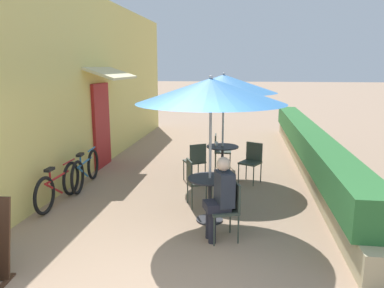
{
  "coord_description": "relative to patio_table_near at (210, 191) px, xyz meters",
  "views": [
    {
      "loc": [
        1.16,
        -3.62,
        2.51
      ],
      "look_at": [
        0.15,
        3.56,
        1.0
      ],
      "focal_mm": 35.0,
      "sensor_mm": 36.0,
      "label": 1
    }
  ],
  "objects": [
    {
      "name": "cafe_facade_wall",
      "position": [
        -3.18,
        3.53,
        1.57
      ],
      "size": [
        0.98,
        11.7,
        4.2
      ],
      "color": "#E0CC6B",
      "rests_on": "ground_plane"
    },
    {
      "name": "planter_hedge",
      "position": [
        2.11,
        3.56,
        0.02
      ],
      "size": [
        0.6,
        10.7,
        1.01
      ],
      "color": "tan",
      "rests_on": "ground_plane"
    },
    {
      "name": "patio_table_near",
      "position": [
        0.0,
        0.0,
        0.0
      ],
      "size": [
        0.73,
        0.73,
        0.73
      ],
      "color": "#28282D",
      "rests_on": "ground_plane"
    },
    {
      "name": "patio_umbrella_near",
      "position": [
        -0.0,
        0.0,
        1.62
      ],
      "size": [
        2.35,
        2.35,
        2.38
      ],
      "color": "#B7B7BC",
      "rests_on": "ground_plane"
    },
    {
      "name": "cafe_chair_near_left",
      "position": [
        0.32,
        -0.63,
        0.0
      ],
      "size": [
        0.52,
        0.52,
        0.87
      ],
      "rotation": [
        0.0,
        0.0,
        8.22
      ],
      "color": "#384238",
      "rests_on": "ground_plane"
    },
    {
      "name": "seated_patron_near_left",
      "position": [
        0.22,
        -0.67,
        0.17
      ],
      "size": [
        0.49,
        0.44,
        1.25
      ],
      "rotation": [
        0.0,
        0.0,
        8.22
      ],
      "color": "#23232D",
      "rests_on": "ground_plane"
    },
    {
      "name": "cafe_chair_near_right",
      "position": [
        -0.32,
        0.63,
        0.0
      ],
      "size": [
        0.52,
        0.52,
        0.87
      ],
      "rotation": [
        0.0,
        0.0,
        11.36
      ],
      "color": "#384238",
      "rests_on": "ground_plane"
    },
    {
      "name": "coffee_cup_near",
      "position": [
        0.16,
        0.06,
        0.26
      ],
      "size": [
        0.07,
        0.07,
        0.09
      ],
      "color": "#B73D3D",
      "rests_on": "patio_table_near"
    },
    {
      "name": "patio_table_mid",
      "position": [
        0.05,
        2.5,
        0.0
      ],
      "size": [
        0.73,
        0.73,
        0.73
      ],
      "color": "#28282D",
      "rests_on": "ground_plane"
    },
    {
      "name": "patio_umbrella_mid",
      "position": [
        0.05,
        2.5,
        1.62
      ],
      "size": [
        2.35,
        2.35,
        2.38
      ],
      "color": "#B7B7BC",
      "rests_on": "ground_plane"
    },
    {
      "name": "cafe_chair_mid_left",
      "position": [
        0.71,
        2.24,
        0.0
      ],
      "size": [
        0.54,
        0.54,
        0.87
      ],
      "rotation": [
        0.0,
        0.0,
        8.94
      ],
      "color": "#384238",
      "rests_on": "ground_plane"
    },
    {
      "name": "cafe_chair_mid_right",
      "position": [
        -0.05,
        3.2,
        0.0
      ],
      "size": [
        0.42,
        0.42,
        0.87
      ],
      "rotation": [
        0.0,
        0.0,
        11.04
      ],
      "color": "#384238",
      "rests_on": "ground_plane"
    },
    {
      "name": "cafe_chair_mid_back",
      "position": [
        -0.5,
        2.06,
        0.0
      ],
      "size": [
        0.55,
        0.55,
        0.87
      ],
      "rotation": [
        0.0,
        0.0,
        13.13
      ],
      "color": "#384238",
      "rests_on": "ground_plane"
    },
    {
      "name": "coffee_cup_mid",
      "position": [
        -0.09,
        2.52,
        0.26
      ],
      "size": [
        0.07,
        0.07,
        0.09
      ],
      "color": "white",
      "rests_on": "patio_table_mid"
    },
    {
      "name": "bicycle_leaning",
      "position": [
        -2.84,
        0.38,
        -0.16
      ],
      "size": [
        0.1,
        1.68,
        0.76
      ],
      "rotation": [
        0.0,
        0.0,
        0.0
      ],
      "color": "black",
      "rests_on": "ground_plane"
    },
    {
      "name": "bicycle_second",
      "position": [
        -2.78,
        1.45,
        -0.16
      ],
      "size": [
        0.21,
        1.69,
        0.78
      ],
      "rotation": [
        0.0,
        0.0,
        0.09
      ],
      "color": "black",
      "rests_on": "ground_plane"
    }
  ]
}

